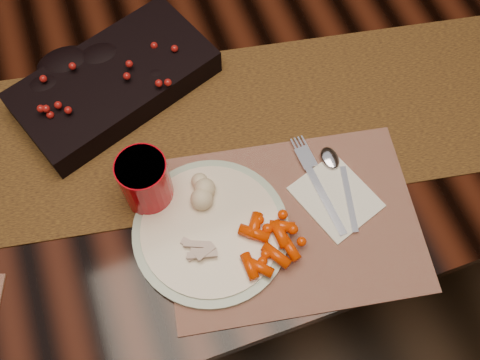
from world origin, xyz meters
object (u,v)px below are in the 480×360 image
object	(u,v)px
centerpiece	(114,79)
napkin	(336,197)
dinner_plate	(211,230)
baby_carrots	(263,244)
red_cup	(146,182)
mashed_potatoes	(206,187)
placemat_main	(292,223)
turkey_shreds	(195,250)
dining_table	(203,171)

from	to	relation	value
centerpiece	napkin	distance (m)	0.47
dinner_plate	baby_carrots	world-z (taller)	baby_carrots
dinner_plate	red_cup	size ratio (longest dim) A/B	2.31
napkin	centerpiece	bearing A→B (deg)	112.43
centerpiece	mashed_potatoes	distance (m)	0.29
placemat_main	turkey_shreds	world-z (taller)	turkey_shreds
centerpiece	baby_carrots	distance (m)	0.43
dining_table	centerpiece	world-z (taller)	centerpiece
placemat_main	napkin	distance (m)	0.09
dining_table	placemat_main	xyz separation A→B (m)	(0.08, -0.33, 0.38)
dining_table	baby_carrots	distance (m)	0.54
napkin	mashed_potatoes	bearing A→B (deg)	140.87
centerpiece	placemat_main	xyz separation A→B (m)	(0.22, -0.37, -0.04)
dinner_plate	baby_carrots	xyz separation A→B (m)	(0.07, -0.06, 0.02)
placemat_main	turkey_shreds	size ratio (longest dim) A/B	6.35
turkey_shreds	red_cup	xyz separation A→B (m)	(-0.04, 0.13, 0.04)
turkey_shreds	placemat_main	bearing A→B (deg)	-0.22
dining_table	turkey_shreds	distance (m)	0.53
placemat_main	red_cup	xyz separation A→B (m)	(-0.22, 0.13, 0.06)
centerpiece	dinner_plate	bearing A→B (deg)	-76.59
napkin	dining_table	bearing A→B (deg)	99.47
dining_table	red_cup	size ratio (longest dim) A/B	15.52
placemat_main	dinner_plate	bearing A→B (deg)	177.35
mashed_potatoes	napkin	size ratio (longest dim) A/B	0.56
mashed_potatoes	red_cup	xyz separation A→B (m)	(-0.09, 0.03, 0.02)
dinner_plate	placemat_main	bearing A→B (deg)	-12.66
dining_table	centerpiece	bearing A→B (deg)	165.59
baby_carrots	red_cup	size ratio (longest dim) A/B	0.88
placemat_main	red_cup	bearing A→B (deg)	159.00
centerpiece	placemat_main	world-z (taller)	centerpiece
dinner_plate	turkey_shreds	size ratio (longest dim) A/B	3.93
red_cup	mashed_potatoes	bearing A→B (deg)	-19.47
napkin	red_cup	world-z (taller)	red_cup
placemat_main	mashed_potatoes	world-z (taller)	mashed_potatoes
turkey_shreds	dining_table	bearing A→B (deg)	74.38
dinner_plate	baby_carrots	size ratio (longest dim) A/B	2.64
dining_table	red_cup	world-z (taller)	red_cup
red_cup	dining_table	bearing A→B (deg)	56.15
placemat_main	turkey_shreds	distance (m)	0.18
centerpiece	napkin	world-z (taller)	centerpiece
napkin	red_cup	xyz separation A→B (m)	(-0.31, 0.11, 0.06)
centerpiece	napkin	size ratio (longest dim) A/B	2.77
red_cup	dinner_plate	bearing A→B (deg)	-51.32
mashed_potatoes	napkin	world-z (taller)	mashed_potatoes
napkin	placemat_main	bearing A→B (deg)	172.57
turkey_shreds	red_cup	bearing A→B (deg)	108.60
baby_carrots	red_cup	xyz separation A→B (m)	(-0.15, 0.16, 0.03)
red_cup	placemat_main	bearing A→B (deg)	-31.01
dinner_plate	baby_carrots	distance (m)	0.09
mashed_potatoes	centerpiece	bearing A→B (deg)	109.15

